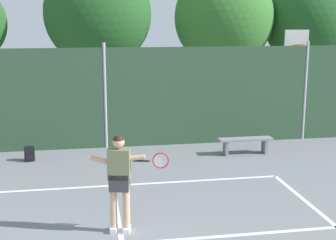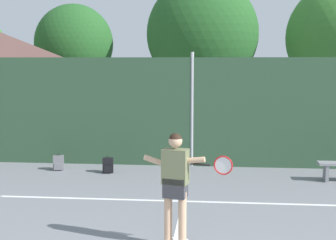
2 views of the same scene
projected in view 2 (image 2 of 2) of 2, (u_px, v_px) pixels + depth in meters
chainlink_fence at (192, 112)px, 13.51m from camera, size 26.09×0.09×3.23m
treeline_backdrop at (236, 40)px, 21.70m from camera, size 26.67×4.57×6.74m
tennis_player at (176, 179)px, 7.62m from camera, size 1.43×0.34×1.85m
backpack_grey at (58, 163)px, 13.15m from camera, size 0.31×0.29×0.46m
backpack_black at (108, 166)px, 12.83m from camera, size 0.30×0.28×0.46m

